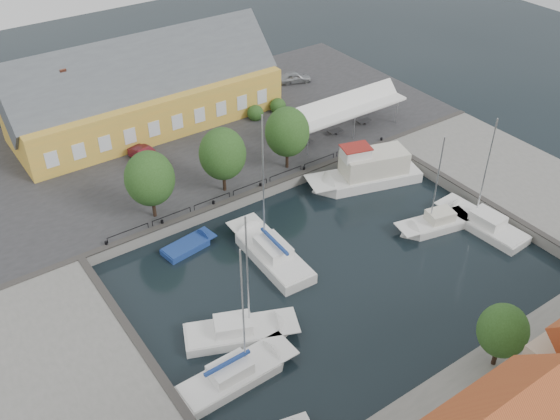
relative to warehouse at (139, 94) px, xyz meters
name	(u,v)px	position (x,y,z in m)	size (l,w,h in m)	color
ground	(322,260)	(2.60, -28.36, -4.43)	(140.00, 140.00, 0.00)	black
north_quay	(188,140)	(2.60, -5.36, -3.93)	(56.00, 26.00, 1.00)	#2D2D30
west_quay	(64,402)	(-19.40, -30.36, -3.93)	(12.00, 24.00, 1.00)	slate
east_quay	(518,182)	(24.60, -30.36, -3.93)	(12.00, 24.00, 1.00)	slate
quay_edge_fittings	(289,221)	(2.62, -23.61, -3.37)	(56.00, 24.72, 0.40)	#383533
warehouse	(139,94)	(0.00, 0.00, 0.00)	(28.56, 14.00, 9.55)	gold
tent_canopy	(344,109)	(16.60, -13.86, -0.74)	(14.00, 4.00, 2.83)	white
quay_trees	(223,154)	(0.60, -16.36, 0.45)	(18.20, 4.20, 6.30)	black
car_silver	(295,77)	(19.75, -0.87, -2.75)	(1.61, 4.00, 1.36)	#9EA1A5
car_red	(147,156)	(-3.09, -7.76, -2.72)	(1.50, 4.31, 1.42)	maroon
center_sailboat	(271,255)	(-0.67, -25.74, -4.06)	(3.25, 9.83, 13.20)	white
trawler	(368,173)	(13.30, -21.70, -3.41)	(11.48, 6.23, 5.00)	white
east_boat_b	(436,225)	(13.43, -30.52, -4.17)	(7.23, 3.72, 9.72)	white
east_boat_c	(483,225)	(16.73, -32.87, -4.17)	(3.18, 8.67, 10.86)	white
west_boat_c	(238,333)	(-7.33, -31.48, -4.17)	(8.38, 5.49, 10.99)	white
west_boat_d	(235,377)	(-9.51, -34.59, -4.16)	(8.47, 2.72, 11.22)	white
launch_nw	(188,247)	(-5.59, -20.72, -4.34)	(4.86, 2.50, 0.88)	navy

